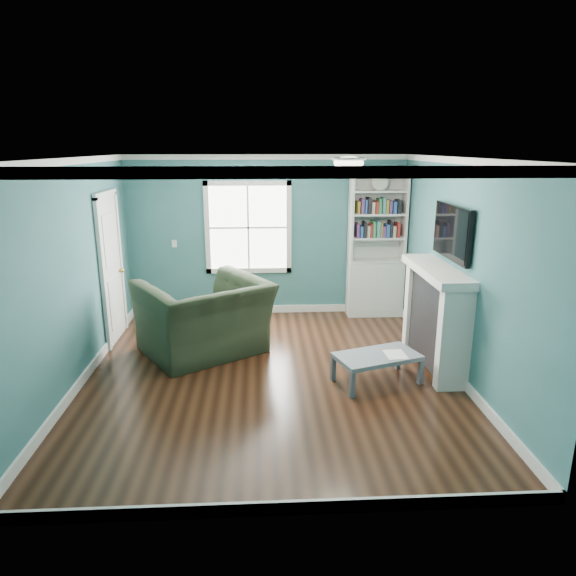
{
  "coord_description": "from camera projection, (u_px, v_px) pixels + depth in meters",
  "views": [
    {
      "loc": [
        -0.11,
        -5.8,
        2.72
      ],
      "look_at": [
        0.23,
        0.4,
        1.0
      ],
      "focal_mm": 32.0,
      "sensor_mm": 36.0,
      "label": 1
    }
  ],
  "objects": [
    {
      "name": "floor",
      "position": [
        271.0,
        375.0,
        6.31
      ],
      "size": [
        5.0,
        5.0,
        0.0
      ],
      "primitive_type": "plane",
      "color": "black",
      "rests_on": "ground"
    },
    {
      "name": "trim",
      "position": [
        270.0,
        278.0,
        5.98
      ],
      "size": [
        4.5,
        5.0,
        2.6
      ],
      "color": "white",
      "rests_on": "ground"
    },
    {
      "name": "bookshelf",
      "position": [
        376.0,
        260.0,
        8.38
      ],
      "size": [
        0.9,
        0.35,
        2.31
      ],
      "color": "silver",
      "rests_on": "ground"
    },
    {
      "name": "paper_sheet",
      "position": [
        395.0,
        354.0,
        6.04
      ],
      "size": [
        0.25,
        0.31,
        0.0
      ],
      "primitive_type": "cube",
      "rotation": [
        0.0,
        0.0,
        0.05
      ],
      "color": "white",
      "rests_on": "coffee_table"
    },
    {
      "name": "light_switch",
      "position": [
        174.0,
        244.0,
        8.31
      ],
      "size": [
        0.08,
        0.01,
        0.12
      ],
      "primitive_type": "cube",
      "color": "white",
      "rests_on": "room_walls"
    },
    {
      "name": "fireplace",
      "position": [
        435.0,
        318.0,
        6.45
      ],
      "size": [
        0.44,
        1.58,
        1.3
      ],
      "color": "black",
      "rests_on": "ground"
    },
    {
      "name": "window",
      "position": [
        248.0,
        228.0,
        8.3
      ],
      "size": [
        1.4,
        0.06,
        1.5
      ],
      "color": "white",
      "rests_on": "room_walls"
    },
    {
      "name": "tv",
      "position": [
        452.0,
        232.0,
        6.16
      ],
      "size": [
        0.06,
        1.1,
        0.65
      ],
      "primitive_type": "cube",
      "color": "black",
      "rests_on": "fireplace"
    },
    {
      "name": "coffee_table",
      "position": [
        377.0,
        358.0,
        6.06
      ],
      "size": [
        1.09,
        0.81,
        0.35
      ],
      "rotation": [
        0.0,
        0.0,
        0.33
      ],
      "color": "#505860",
      "rests_on": "ground"
    },
    {
      "name": "door",
      "position": [
        111.0,
        267.0,
        7.26
      ],
      "size": [
        0.12,
        0.98,
        2.17
      ],
      "color": "silver",
      "rests_on": "ground"
    },
    {
      "name": "recliner",
      "position": [
        204.0,
        305.0,
        6.83
      ],
      "size": [
        1.84,
        1.68,
        1.35
      ],
      "primitive_type": "imported",
      "rotation": [
        0.0,
        0.0,
        -2.57
      ],
      "color": "#232E1D",
      "rests_on": "ground"
    },
    {
      "name": "ceiling_fixture",
      "position": [
        349.0,
        162.0,
        5.78
      ],
      "size": [
        0.38,
        0.38,
        0.15
      ],
      "color": "white",
      "rests_on": "room_walls"
    },
    {
      "name": "room_walls",
      "position": [
        270.0,
        249.0,
        5.89
      ],
      "size": [
        5.0,
        5.0,
        5.0
      ],
      "color": "#306966",
      "rests_on": "ground"
    }
  ]
}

